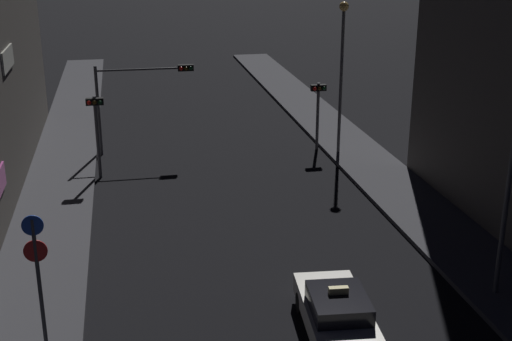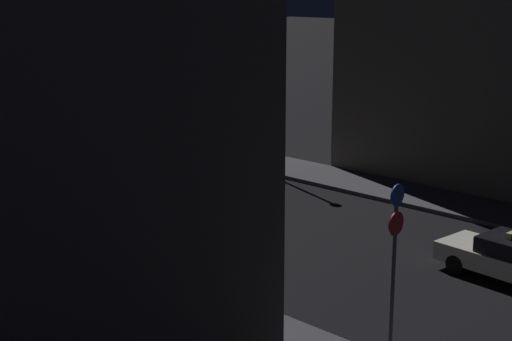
{
  "view_description": "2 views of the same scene",
  "coord_description": "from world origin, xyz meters",
  "px_view_note": "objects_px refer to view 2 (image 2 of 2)",
  "views": [
    {
      "loc": [
        -4.32,
        -7.46,
        11.08
      ],
      "look_at": [
        0.52,
        17.23,
        2.31
      ],
      "focal_mm": 48.43,
      "sensor_mm": 36.0,
      "label": 1
    },
    {
      "loc": [
        -20.45,
        -0.93,
        9.08
      ],
      "look_at": [
        0.85,
        19.72,
        1.82
      ],
      "focal_mm": 53.33,
      "sensor_mm": 36.0,
      "label": 2
    }
  ],
  "objects_px": {
    "traffic_light_overhead": "(50,120)",
    "street_lamp_far_block": "(254,67)",
    "traffic_light_left_kerb": "(54,155)",
    "sign_pole_left": "(394,264)",
    "traffic_light_right_kerb": "(226,117)",
    "taxi": "(510,258)"
  },
  "relations": [
    {
      "from": "traffic_light_overhead",
      "to": "street_lamp_far_block",
      "type": "distance_m",
      "value": 10.46
    },
    {
      "from": "taxi",
      "to": "traffic_light_left_kerb",
      "type": "xyz_separation_m",
      "value": [
        -6.9,
        15.07,
        2.08
      ]
    },
    {
      "from": "traffic_light_overhead",
      "to": "street_lamp_far_block",
      "type": "height_order",
      "value": "street_lamp_far_block"
    },
    {
      "from": "traffic_light_overhead",
      "to": "traffic_light_right_kerb",
      "type": "height_order",
      "value": "traffic_light_overhead"
    },
    {
      "from": "taxi",
      "to": "traffic_light_left_kerb",
      "type": "relative_size",
      "value": 1.16
    },
    {
      "from": "street_lamp_far_block",
      "to": "traffic_light_right_kerb",
      "type": "bearing_deg",
      "value": 125.87
    },
    {
      "from": "traffic_light_left_kerb",
      "to": "street_lamp_far_block",
      "type": "bearing_deg",
      "value": 5.88
    },
    {
      "from": "traffic_light_right_kerb",
      "to": "street_lamp_far_block",
      "type": "distance_m",
      "value": 2.91
    },
    {
      "from": "traffic_light_overhead",
      "to": "street_lamp_far_block",
      "type": "xyz_separation_m",
      "value": [
        10.04,
        -2.4,
        1.68
      ]
    },
    {
      "from": "traffic_light_left_kerb",
      "to": "traffic_light_overhead",
      "type": "bearing_deg",
      "value": 60.51
    },
    {
      "from": "taxi",
      "to": "sign_pole_left",
      "type": "relative_size",
      "value": 0.99
    },
    {
      "from": "traffic_light_overhead",
      "to": "sign_pole_left",
      "type": "distance_m",
      "value": 19.85
    },
    {
      "from": "taxi",
      "to": "traffic_light_right_kerb",
      "type": "bearing_deg",
      "value": 75.92
    },
    {
      "from": "taxi",
      "to": "sign_pole_left",
      "type": "bearing_deg",
      "value": -173.57
    },
    {
      "from": "traffic_light_left_kerb",
      "to": "sign_pole_left",
      "type": "relative_size",
      "value": 0.86
    },
    {
      "from": "taxi",
      "to": "traffic_light_right_kerb",
      "type": "distance_m",
      "value": 18.09
    },
    {
      "from": "traffic_light_left_kerb",
      "to": "traffic_light_right_kerb",
      "type": "xyz_separation_m",
      "value": [
        11.28,
        2.39,
        -0.22
      ]
    },
    {
      "from": "traffic_light_left_kerb",
      "to": "sign_pole_left",
      "type": "height_order",
      "value": "sign_pole_left"
    },
    {
      "from": "sign_pole_left",
      "to": "traffic_light_right_kerb",
      "type": "bearing_deg",
      "value": 56.25
    },
    {
      "from": "traffic_light_overhead",
      "to": "sign_pole_left",
      "type": "xyz_separation_m",
      "value": [
        -3.04,
        -19.61,
        -0.54
      ]
    },
    {
      "from": "traffic_light_left_kerb",
      "to": "sign_pole_left",
      "type": "xyz_separation_m",
      "value": [
        -0.98,
        -15.96,
        0.1
      ]
    },
    {
      "from": "traffic_light_left_kerb",
      "to": "sign_pole_left",
      "type": "distance_m",
      "value": 15.99
    }
  ]
}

